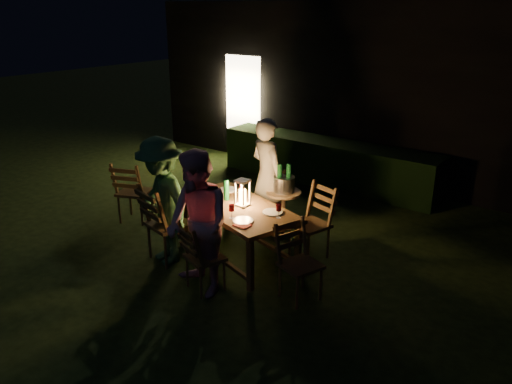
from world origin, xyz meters
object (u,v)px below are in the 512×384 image
Objects in this scene: bottle_bucket_a at (279,181)px; chair_spare at (135,202)px; chair_near_left at (168,236)px; chair_far_right at (310,235)px; lantern at (242,194)px; chair_near_right at (204,268)px; bottle_bucket_b at (289,181)px; chair_far_left at (264,212)px; person_house_side at (267,176)px; dining_table at (237,211)px; person_opp_right at (198,224)px; bottle_table at (226,190)px; side_table at (284,197)px; person_opp_left at (162,201)px; chair_end at (299,276)px; ice_bucket at (284,184)px.

chair_spare is at bearing -156.20° from bottle_bucket_a.
chair_near_left is 1.08× the size of chair_spare.
lantern is at bearing 54.69° from chair_far_right.
bottle_bucket_b reaches higher than chair_near_right.
lantern reaches higher than chair_far_left.
bottle_bucket_a is at bearing -174.33° from person_house_side.
chair_near_right is at bearing -59.67° from dining_table.
person_opp_right is 5.23× the size of bottle_bucket_b.
chair_near_left is 1.54m from chair_far_left.
side_table is (0.34, 0.83, -0.27)m from bottle_table.
bottle_bucket_a is at bearing 90.46° from lantern.
bottle_bucket_a reaches higher than chair_far_left.
bottle_table reaches higher than chair_far_left.
lantern is at bearing 114.69° from person_opp_right.
chair_spare is 0.61× the size of person_opp_left.
chair_far_left is 0.58× the size of person_house_side.
chair_far_left is 3.04× the size of bottle_bucket_b.
lantern is (0.06, 0.03, 0.23)m from dining_table.
dining_table is at bearing -17.12° from bottle_table.
bottle_table is at bearing -87.88° from chair_end.
bottle_bucket_b is (0.39, 0.87, -0.03)m from bottle_table.
bottle_bucket_a is at bearing -164.84° from chair_far_left.
bottle_bucket_b is (0.09, 0.91, -0.05)m from lantern.
chair_near_right is 1.34× the size of side_table.
chair_far_right is 0.88m from bottle_bucket_b.
bottle_table reaches higher than chair_far_right.
lantern is at bearing 123.00° from person_house_side.
dining_table is 1.89× the size of chair_spare.
person_opp_right is 1.02× the size of person_opp_left.
bottle_table is 0.42× the size of side_table.
chair_end is 2.85× the size of bottle_bucket_a.
bottle_bucket_a is at bearing 113.07° from chair_near_right.
lantern is at bearing 117.10° from chair_near_right.
bottle_bucket_b is at bearing -122.82° from chair_end.
bottle_table reaches higher than side_table.
person_opp_right reaches higher than chair_end.
chair_end is at bearing -47.62° from bottle_bucket_a.
bottle_bucket_b is at bearing -15.39° from chair_far_right.
bottle_bucket_b is at bearing 74.50° from chair_near_left.
dining_table is 1.96× the size of chair_far_left.
lantern is 0.30m from bottle_table.
chair_far_right is at bearing 54.49° from dining_table.
ice_bucket is at bearing 87.17° from lantern.
chair_spare is at bearing -178.14° from lantern.
chair_end is (1.18, -0.36, -0.37)m from dining_table.
dining_table is 0.98m from bottle_bucket_b.
person_opp_right is at bearing -87.39° from side_table.
person_house_side is 0.35m from bottle_bucket_b.
person_opp_right is (-0.56, -1.49, 0.54)m from chair_far_right.
bottle_table is (-0.04, -0.80, 0.56)m from chair_far_left.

